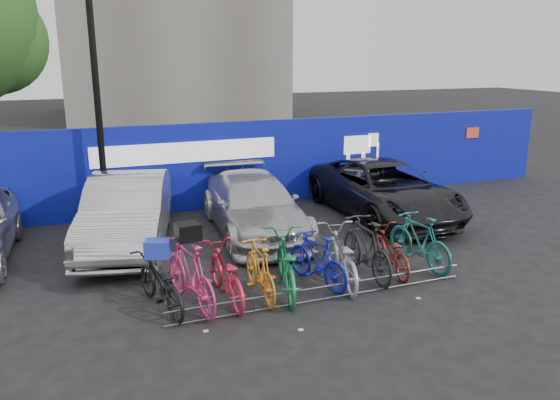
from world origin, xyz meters
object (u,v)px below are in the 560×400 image
bike_0 (160,283)px  bike_4 (286,264)px  car_2 (254,205)px  bike_7 (367,248)px  car_3 (384,190)px  bike_3 (260,270)px  car_1 (127,212)px  bike_1 (190,273)px  lamppost (97,94)px  bike_9 (420,241)px  bike_6 (341,256)px  bike_8 (390,250)px  bike_2 (225,274)px  bike_rack (325,293)px  bike_5 (317,260)px

bike_0 → bike_4: 2.23m
car_2 → bike_7: bearing=-66.2°
car_3 → bike_3: bearing=-141.8°
car_1 → bike_3: bearing=-49.4°
car_1 → bike_1: bearing=-66.5°
lamppost → bike_7: 7.39m
bike_7 → bike_9: bike_7 is taller
bike_4 → bike_6: size_ratio=1.03×
car_1 → bike_8: car_1 is taller
bike_6 → bike_7: bike_7 is taller
bike_2 → bike_8: (3.39, 0.09, -0.05)m
bike_1 → bike_7: bike_1 is taller
bike_0 → bike_3: bearing=162.8°
bike_3 → bike_6: 1.62m
bike_7 → car_3: bearing=-124.0°
bike_2 → bike_3: (0.61, -0.07, 0.01)m
bike_rack → bike_4: 0.87m
bike_2 → bike_6: 2.23m
bike_5 → lamppost: bearing=-72.1°
bike_rack → bike_7: (1.24, 0.73, 0.43)m
car_2 → bike_8: size_ratio=2.83×
bike_7 → bike_6: bearing=12.6°
bike_1 → bike_3: 1.24m
bike_4 → bike_5: 0.68m
bike_9 → bike_7: bearing=-3.6°
bike_2 → bike_7: bike_7 is taller
bike_rack → bike_5: size_ratio=3.36×
bike_1 → bike_7: size_ratio=1.02×
car_3 → bike_2: car_3 is taller
bike_7 → bike_9: size_ratio=1.07×
bike_6 → bike_0: bearing=10.5°
bike_rack → car_2: car_2 is taller
bike_0 → car_1: bearing=-100.8°
car_1 → bike_rack: bearing=-42.6°
bike_rack → car_2: bearing=89.0°
bike_3 → bike_9: bike_9 is taller
car_1 → car_2: size_ratio=0.99×
bike_8 → bike_1: bearing=9.8°
bike_4 → bike_7: (1.73, 0.13, 0.04)m
bike_0 → bike_6: bike_6 is taller
bike_4 → bike_8: 2.30m
bike_1 → bike_2: bearing=170.2°
lamppost → bike_2: (1.60, -5.33, -2.78)m
bike_2 → bike_9: size_ratio=1.03×
bike_1 → bike_6: size_ratio=1.00×
bike_5 → car_3: bearing=-150.4°
bike_rack → car_3: car_3 is taller
bike_1 → bike_rack: bearing=152.6°
bike_7 → bike_9: bearing=-174.9°
bike_4 → bike_6: bike_4 is taller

